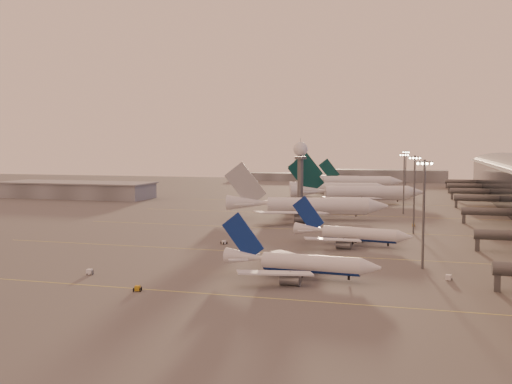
# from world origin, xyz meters

# --- Properties ---
(ground) EXTENTS (700.00, 700.00, 0.00)m
(ground) POSITION_xyz_m (0.00, 0.00, 0.00)
(ground) COLOR #524F4F
(ground) RESTS_ON ground
(taxiway_markings) EXTENTS (180.00, 185.25, 0.02)m
(taxiway_markings) POSITION_xyz_m (30.00, 56.00, 0.01)
(taxiway_markings) COLOR #EFE754
(taxiway_markings) RESTS_ON ground
(hangar) EXTENTS (82.00, 27.00, 8.50)m
(hangar) POSITION_xyz_m (-120.00, 140.00, 4.32)
(hangar) COLOR slate
(hangar) RESTS_ON ground
(radar_tower) EXTENTS (6.40, 6.40, 31.10)m
(radar_tower) POSITION_xyz_m (5.00, 120.00, 20.95)
(radar_tower) COLOR #56585D
(radar_tower) RESTS_ON ground
(mast_a) EXTENTS (3.60, 0.56, 25.00)m
(mast_a) POSITION_xyz_m (58.00, 0.00, 13.74)
(mast_a) COLOR #56585D
(mast_a) RESTS_ON ground
(mast_b) EXTENTS (3.60, 0.56, 25.00)m
(mast_b) POSITION_xyz_m (55.00, 55.00, 13.74)
(mast_b) COLOR #56585D
(mast_b) RESTS_ON ground
(mast_c) EXTENTS (3.60, 0.56, 25.00)m
(mast_c) POSITION_xyz_m (50.00, 110.00, 13.74)
(mast_c) COLOR #56585D
(mast_c) RESTS_ON ground
(mast_d) EXTENTS (3.60, 0.56, 25.00)m
(mast_d) POSITION_xyz_m (48.00, 200.00, 13.74)
(mast_d) COLOR #56585D
(mast_d) RESTS_ON ground
(distant_horizon) EXTENTS (165.00, 37.50, 9.00)m
(distant_horizon) POSITION_xyz_m (2.62, 325.14, 3.89)
(distant_horizon) COLOR slate
(distant_horizon) RESTS_ON ground
(narrowbody_near) EXTENTS (34.96, 27.84, 13.65)m
(narrowbody_near) POSITION_xyz_m (33.01, -17.39, 2.76)
(narrowbody_near) COLOR white
(narrowbody_near) RESTS_ON ground
(narrowbody_mid) EXTENTS (34.65, 27.45, 13.60)m
(narrowbody_mid) POSITION_xyz_m (38.53, 27.70, 2.75)
(narrowbody_mid) COLOR white
(narrowbody_mid) RESTS_ON ground
(widebody_white) EXTENTS (61.73, 49.07, 21.85)m
(widebody_white) POSITION_xyz_m (15.37, 82.43, 3.79)
(widebody_white) COLOR white
(widebody_white) RESTS_ON ground
(greentail_a) EXTENTS (62.71, 49.89, 23.50)m
(greentail_a) POSITION_xyz_m (27.78, 143.90, 4.15)
(greentail_a) COLOR white
(greentail_a) RESTS_ON ground
(greentail_b) EXTENTS (54.41, 43.53, 19.97)m
(greentail_b) POSITION_xyz_m (13.19, 186.25, 3.53)
(greentail_b) COLOR white
(greentail_b) RESTS_ON ground
(greentail_c) EXTENTS (65.15, 52.05, 24.01)m
(greentail_c) POSITION_xyz_m (13.92, 227.14, 4.24)
(greentail_c) COLOR white
(greentail_c) RESTS_ON ground
(greentail_d) EXTENTS (51.25, 40.77, 19.19)m
(greentail_d) POSITION_xyz_m (15.81, 262.57, 3.39)
(greentail_d) COLOR white
(greentail_d) RESTS_ON ground
(gsv_truck_a) EXTENTS (6.42, 3.26, 2.47)m
(gsv_truck_a) POSITION_xyz_m (-11.56, -26.18, 1.26)
(gsv_truck_a) COLOR white
(gsv_truck_a) RESTS_ON ground
(gsv_tug_near) EXTENTS (2.85, 3.86, 0.99)m
(gsv_tug_near) POSITION_xyz_m (4.87, -36.84, 0.51)
(gsv_tug_near) COLOR #C18F16
(gsv_tug_near) RESTS_ON ground
(gsv_catering_a) EXTENTS (5.84, 3.40, 4.50)m
(gsv_catering_a) POSITION_xyz_m (63.54, -10.66, 2.25)
(gsv_catering_a) COLOR white
(gsv_catering_a) RESTS_ON ground
(gsv_tug_mid) EXTENTS (3.84, 3.44, 0.94)m
(gsv_tug_mid) POSITION_xyz_m (3.27, 19.83, 0.48)
(gsv_tug_mid) COLOR white
(gsv_tug_mid) RESTS_ON ground
(gsv_truck_b) EXTENTS (6.38, 3.11, 2.47)m
(gsv_truck_b) POSITION_xyz_m (47.81, 35.11, 1.26)
(gsv_truck_b) COLOR white
(gsv_truck_b) RESTS_ON ground
(gsv_truck_c) EXTENTS (5.34, 4.78, 2.14)m
(gsv_truck_c) POSITION_xyz_m (-8.85, 60.93, 1.09)
(gsv_truck_c) COLOR white
(gsv_truck_c) RESTS_ON ground
(gsv_catering_b) EXTENTS (4.50, 2.23, 3.65)m
(gsv_catering_b) POSITION_xyz_m (54.89, 72.60, 1.82)
(gsv_catering_b) COLOR #C18F16
(gsv_catering_b) RESTS_ON ground
(gsv_tug_far) EXTENTS (2.25, 3.44, 0.93)m
(gsv_tug_far) POSITION_xyz_m (8.97, 100.14, 0.48)
(gsv_tug_far) COLOR #535557
(gsv_tug_far) RESTS_ON ground
(gsv_truck_d) EXTENTS (2.22, 5.34, 2.11)m
(gsv_truck_d) POSITION_xyz_m (-11.43, 131.00, 1.08)
(gsv_truck_d) COLOR white
(gsv_truck_d) RESTS_ON ground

